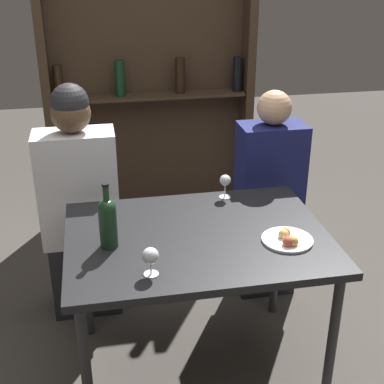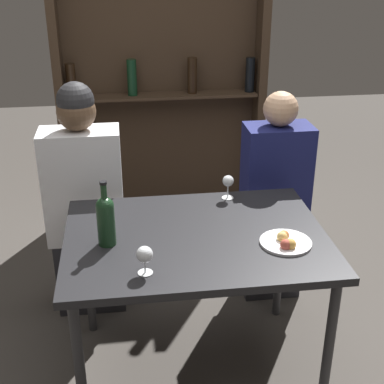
{
  "view_description": "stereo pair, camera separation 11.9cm",
  "coord_description": "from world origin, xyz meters",
  "views": [
    {
      "loc": [
        -0.41,
        -2.03,
        1.93
      ],
      "look_at": [
        0.0,
        0.13,
        0.91
      ],
      "focal_mm": 50.0,
      "sensor_mm": 36.0,
      "label": 1
    },
    {
      "loc": [
        -0.29,
        -2.05,
        1.93
      ],
      "look_at": [
        0.0,
        0.13,
        0.91
      ],
      "focal_mm": 50.0,
      "sensor_mm": 36.0,
      "label": 2
    }
  ],
  "objects": [
    {
      "name": "food_plate_0",
      "position": [
        0.37,
        -0.14,
        0.78
      ],
      "size": [
        0.22,
        0.22,
        0.05
      ],
      "color": "white",
      "rests_on": "dining_table"
    },
    {
      "name": "wine_glass_0",
      "position": [
        -0.24,
        -0.28,
        0.84
      ],
      "size": [
        0.07,
        0.07,
        0.12
      ],
      "color": "silver",
      "rests_on": "dining_table"
    },
    {
      "name": "ground_plane",
      "position": [
        0.0,
        0.0,
        0.0
      ],
      "size": [
        10.0,
        10.0,
        0.0
      ],
      "primitive_type": "plane",
      "color": "#47423D"
    },
    {
      "name": "seated_person_right",
      "position": [
        0.54,
        0.61,
        0.58
      ],
      "size": [
        0.36,
        0.22,
        1.24
      ],
      "color": "#26262B",
      "rests_on": "ground_plane"
    },
    {
      "name": "wine_rack_wall",
      "position": [
        -0.0,
        1.76,
        1.08
      ],
      "size": [
        1.49,
        0.21,
        2.14
      ],
      "color": "#38281C",
      "rests_on": "ground_plane"
    },
    {
      "name": "wine_bottle",
      "position": [
        -0.39,
        -0.03,
        0.89
      ],
      "size": [
        0.08,
        0.08,
        0.29
      ],
      "color": "#19381E",
      "rests_on": "dining_table"
    },
    {
      "name": "seated_person_left",
      "position": [
        -0.52,
        0.61,
        0.64
      ],
      "size": [
        0.41,
        0.22,
        1.32
      ],
      "color": "#26262B",
      "rests_on": "ground_plane"
    },
    {
      "name": "dining_table",
      "position": [
        0.0,
        0.0,
        0.69
      ],
      "size": [
        1.16,
        0.85,
        0.76
      ],
      "color": "black",
      "rests_on": "ground_plane"
    },
    {
      "name": "wine_glass_1",
      "position": [
        0.21,
        0.35,
        0.85
      ],
      "size": [
        0.06,
        0.06,
        0.12
      ],
      "color": "silver",
      "rests_on": "dining_table"
    }
  ]
}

